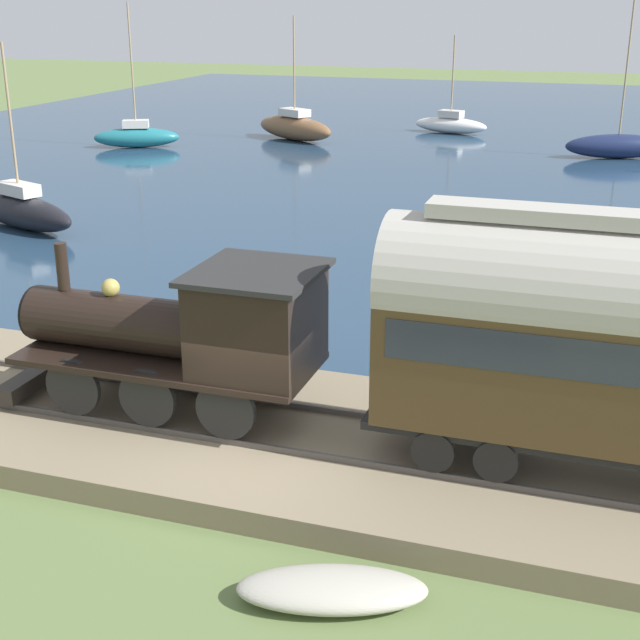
{
  "coord_description": "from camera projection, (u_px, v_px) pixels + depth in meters",
  "views": [
    {
      "loc": [
        -13.38,
        -5.91,
        8.31
      ],
      "look_at": [
        5.46,
        0.35,
        1.12
      ],
      "focal_mm": 50.0,
      "sensor_mm": 36.0,
      "label": 1
    }
  ],
  "objects": [
    {
      "name": "sailboat_brown",
      "position": [
        295.0,
        127.0,
        54.98
      ],
      "size": [
        4.59,
        6.37,
        7.32
      ],
      "rotation": [
        0.0,
        0.0,
        -0.5
      ],
      "color": "brown",
      "rests_on": "harbor_water"
    },
    {
      "name": "harbor_water",
      "position": [
        520.0,
        138.0,
        56.07
      ],
      "size": [
        80.0,
        80.0,
        0.01
      ],
      "color": "navy",
      "rests_on": "ground"
    },
    {
      "name": "passenger_coach",
      "position": [
        632.0,
        336.0,
        14.49
      ],
      "size": [
        2.21,
        8.62,
        4.56
      ],
      "color": "black",
      "rests_on": "rail_embankment"
    },
    {
      "name": "sailboat_teal",
      "position": [
        137.0,
        136.0,
        52.28
      ],
      "size": [
        3.32,
        5.1,
        8.09
      ],
      "rotation": [
        0.0,
        0.0,
        0.42
      ],
      "color": "#1E707A",
      "rests_on": "harbor_water"
    },
    {
      "name": "steam_locomotive",
      "position": [
        196.0,
        328.0,
        17.09
      ],
      "size": [
        2.44,
        6.48,
        3.19
      ],
      "color": "black",
      "rests_on": "rail_embankment"
    },
    {
      "name": "sailboat_white",
      "position": [
        451.0,
        124.0,
        57.85
      ],
      "size": [
        2.59,
        5.2,
        6.09
      ],
      "rotation": [
        0.0,
        0.0,
        -0.23
      ],
      "color": "white",
      "rests_on": "harbor_water"
    },
    {
      "name": "rowboat_near_shore",
      "position": [
        558.0,
        352.0,
        21.51
      ],
      "size": [
        1.17,
        3.07,
        0.5
      ],
      "rotation": [
        0.0,
        0.0,
        -0.09
      ],
      "color": "beige",
      "rests_on": "harbor_water"
    },
    {
      "name": "sailboat_navy",
      "position": [
        618.0,
        146.0,
        48.72
      ],
      "size": [
        3.15,
        5.94,
        8.62
      ],
      "rotation": [
        0.0,
        0.0,
        0.31
      ],
      "color": "#192347",
      "rests_on": "harbor_water"
    },
    {
      "name": "sailboat_black",
      "position": [
        21.0,
        210.0,
        33.89
      ],
      "size": [
        3.42,
        6.17,
        6.83
      ],
      "rotation": [
        0.0,
        0.0,
        -0.36
      ],
      "color": "black",
      "rests_on": "harbor_water"
    },
    {
      "name": "ground_plane",
      "position": [
        245.0,
        473.0,
        16.53
      ],
      "size": [
        200.0,
        200.0,
        0.0
      ],
      "primitive_type": "plane",
      "color": "#607542"
    },
    {
      "name": "beached_dinghy",
      "position": [
        332.0,
        589.0,
        12.93
      ],
      "size": [
        1.88,
        3.0,
        0.44
      ],
      "color": "#B7B2A3",
      "rests_on": "ground"
    },
    {
      "name": "rail_embankment",
      "position": [
        266.0,
        437.0,
        17.39
      ],
      "size": [
        5.92,
        56.0,
        0.59
      ],
      "color": "#84755B",
      "rests_on": "ground"
    }
  ]
}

